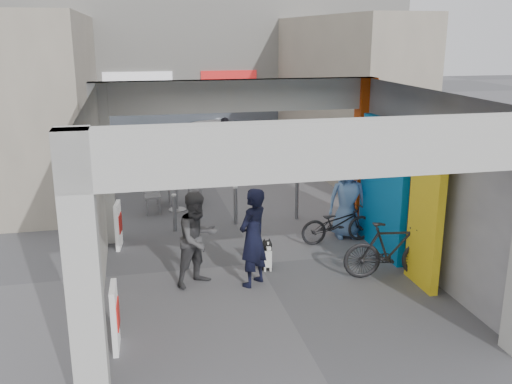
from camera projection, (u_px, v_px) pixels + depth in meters
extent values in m
plane|color=#5C5B61|center=(259.00, 264.00, 11.49)|extent=(90.00, 90.00, 0.00)
cube|color=#B8B8B3|center=(84.00, 277.00, 6.63)|extent=(0.40, 0.40, 3.50)
cube|color=#B8B8B3|center=(103.00, 164.00, 12.27)|extent=(0.40, 0.40, 3.50)
cube|color=#C5420B|center=(363.00, 152.00, 13.52)|extent=(0.40, 0.40, 3.50)
plane|color=silver|center=(96.00, 204.00, 9.45)|extent=(0.00, 6.40, 6.40)
plane|color=#A4A4AA|center=(426.00, 184.00, 10.70)|extent=(0.00, 6.40, 6.40)
cube|color=#0B75BD|center=(383.00, 187.00, 11.86)|extent=(0.15, 2.00, 2.80)
cube|color=yellow|center=(426.00, 212.00, 10.17)|extent=(0.15, 1.00, 2.80)
plane|color=silver|center=(272.00, 94.00, 9.60)|extent=(6.40, 6.40, 0.00)
cube|color=#B8B8B3|center=(238.00, 96.00, 12.56)|extent=(6.40, 0.30, 0.70)
cube|color=#B8B8B3|center=(333.00, 149.00, 6.83)|extent=(6.40, 0.30, 0.70)
cube|color=silver|center=(237.00, 97.00, 12.74)|extent=(4.20, 0.05, 0.55)
cube|color=silver|center=(184.00, 44.00, 23.56)|extent=(18.00, 4.00, 8.00)
cube|color=#515966|center=(192.00, 124.00, 22.45)|extent=(16.20, 0.06, 1.80)
cube|color=white|center=(138.00, 79.00, 21.55)|extent=(2.60, 0.06, 0.50)
cube|color=red|center=(229.00, 77.00, 22.28)|extent=(2.20, 0.06, 0.50)
cube|color=#A79C8A|center=(56.00, 102.00, 16.92)|extent=(2.00, 9.00, 5.00)
cube|color=#A79C8A|center=(342.00, 95.00, 18.80)|extent=(2.00, 9.00, 5.00)
cylinder|color=gray|center=(175.00, 213.00, 13.26)|extent=(0.09, 0.09, 0.87)
cylinder|color=gray|center=(236.00, 206.00, 13.78)|extent=(0.09, 0.09, 0.91)
cylinder|color=gray|center=(297.00, 200.00, 14.11)|extent=(0.09, 0.09, 0.96)
cube|color=silver|center=(115.00, 318.00, 8.28)|extent=(0.10, 0.55, 1.00)
cube|color=red|center=(117.00, 314.00, 8.28)|extent=(0.05, 0.39, 0.40)
cube|color=silver|center=(118.00, 225.00, 12.23)|extent=(0.14, 0.56, 1.00)
cube|color=red|center=(120.00, 223.00, 12.22)|extent=(0.08, 0.39, 0.40)
cylinder|color=#96979B|center=(177.00, 196.00, 14.85)|extent=(0.06, 0.06, 0.75)
cylinder|color=#96979B|center=(177.00, 210.00, 14.95)|extent=(0.46, 0.46, 0.02)
cylinder|color=#96979B|center=(176.00, 182.00, 14.75)|extent=(0.73, 0.73, 0.05)
cube|color=#96979B|center=(153.00, 205.00, 14.56)|extent=(0.40, 0.40, 0.47)
cube|color=#96979B|center=(152.00, 186.00, 14.61)|extent=(0.40, 0.05, 0.47)
cube|color=#96979B|center=(195.00, 195.00, 15.49)|extent=(0.40, 0.40, 0.47)
cube|color=#96979B|center=(194.00, 176.00, 15.54)|extent=(0.40, 0.05, 0.47)
cube|color=#96979B|center=(163.00, 196.00, 15.41)|extent=(0.40, 0.40, 0.47)
cube|color=#96979B|center=(162.00, 177.00, 15.46)|extent=(0.40, 0.05, 0.47)
cube|color=black|center=(149.00, 183.00, 17.08)|extent=(1.12, 0.56, 0.28)
cube|color=#195317|center=(149.00, 179.00, 16.91)|extent=(0.93, 0.33, 0.17)
cube|color=#195317|center=(148.00, 172.00, 16.99)|extent=(0.93, 0.33, 0.17)
cube|color=#195317|center=(148.00, 165.00, 17.07)|extent=(0.93, 0.33, 0.17)
cube|color=#195317|center=(222.00, 164.00, 19.50)|extent=(0.52, 0.45, 0.28)
cube|color=navy|center=(222.00, 156.00, 19.42)|extent=(0.52, 0.45, 0.28)
cube|color=black|center=(265.00, 262.00, 11.27)|extent=(0.24, 0.32, 0.24)
cube|color=black|center=(267.00, 256.00, 11.10)|extent=(0.19, 0.16, 0.36)
cube|color=white|center=(268.00, 259.00, 11.02)|extent=(0.15, 0.03, 0.34)
cylinder|color=white|center=(265.00, 265.00, 11.06)|extent=(0.04, 0.04, 0.28)
cylinder|color=white|center=(270.00, 264.00, 11.09)|extent=(0.04, 0.04, 0.28)
sphere|color=black|center=(267.00, 245.00, 11.02)|extent=(0.19, 0.19, 0.19)
cube|color=white|center=(268.00, 248.00, 10.93)|extent=(0.08, 0.12, 0.06)
cone|color=black|center=(264.00, 240.00, 11.02)|extent=(0.07, 0.07, 0.08)
cone|color=black|center=(269.00, 240.00, 11.04)|extent=(0.07, 0.07, 0.08)
imported|color=black|center=(253.00, 237.00, 10.30)|extent=(0.79, 0.78, 1.84)
imported|color=#444447|center=(198.00, 239.00, 10.34)|extent=(1.08, 1.01, 1.77)
imported|color=#6187BD|center=(347.00, 199.00, 12.78)|extent=(0.93, 0.67, 1.76)
imported|color=black|center=(226.00, 146.00, 18.43)|extent=(1.19, 0.84, 1.87)
imported|color=black|center=(337.00, 223.00, 12.54)|extent=(1.71, 0.70, 0.88)
imported|color=black|center=(392.00, 250.00, 10.71)|extent=(1.89, 0.77, 1.10)
imported|color=white|center=(219.00, 134.00, 22.33)|extent=(4.09, 2.95, 1.29)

